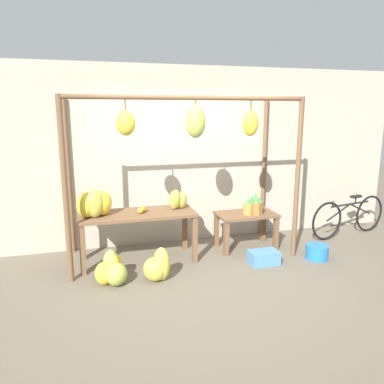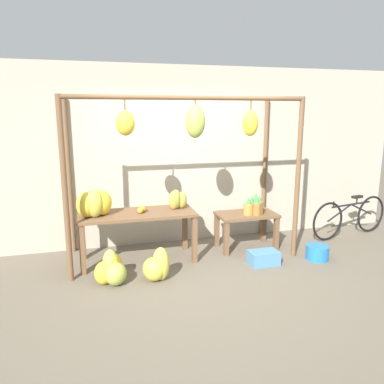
{
  "view_description": "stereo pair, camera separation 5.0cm",
  "coord_description": "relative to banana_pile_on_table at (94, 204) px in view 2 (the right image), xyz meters",
  "views": [
    {
      "loc": [
        -1.31,
        -4.18,
        2.11
      ],
      "look_at": [
        0.13,
        0.89,
        0.96
      ],
      "focal_mm": 35.0,
      "sensor_mm": 36.0,
      "label": 1
    },
    {
      "loc": [
        -1.26,
        -4.2,
        2.11
      ],
      "look_at": [
        0.13,
        0.89,
        0.96
      ],
      "focal_mm": 35.0,
      "sensor_mm": 36.0,
      "label": 2
    }
  ],
  "objects": [
    {
      "name": "ground_plane",
      "position": [
        1.25,
        -0.86,
        -0.89
      ],
      "size": [
        20.0,
        20.0,
        0.0
      ],
      "primitive_type": "plane",
      "color": "#665B4C"
    },
    {
      "name": "shop_wall_back",
      "position": [
        1.25,
        0.75,
        0.51
      ],
      "size": [
        8.0,
        0.08,
        2.8
      ],
      "color": "#B2A893",
      "rests_on": "ground_plane"
    },
    {
      "name": "stall_awning",
      "position": [
        1.25,
        -0.17,
        0.78
      ],
      "size": [
        3.23,
        1.2,
        2.3
      ],
      "color": "brown",
      "rests_on": "ground_plane"
    },
    {
      "name": "display_table_main",
      "position": [
        0.58,
        0.04,
        -0.28
      ],
      "size": [
        1.62,
        0.65,
        0.71
      ],
      "color": "brown",
      "rests_on": "ground_plane"
    },
    {
      "name": "display_table_side",
      "position": [
        2.27,
        0.1,
        -0.44
      ],
      "size": [
        0.91,
        0.53,
        0.56
      ],
      "color": "brown",
      "rests_on": "ground_plane"
    },
    {
      "name": "banana_pile_on_table",
      "position": [
        0.0,
        0.0,
        0.0
      ],
      "size": [
        0.58,
        0.44,
        0.38
      ],
      "color": "yellow",
      "rests_on": "display_table_main"
    },
    {
      "name": "orange_pile",
      "position": [
        0.65,
        0.04,
        -0.13
      ],
      "size": [
        0.14,
        0.19,
        0.09
      ],
      "color": "orange",
      "rests_on": "display_table_main"
    },
    {
      "name": "pineapple_cluster",
      "position": [
        2.37,
        0.05,
        -0.2
      ],
      "size": [
        0.32,
        0.31,
        0.31
      ],
      "color": "#B27F38",
      "rests_on": "display_table_side"
    },
    {
      "name": "banana_pile_ground_left",
      "position": [
        0.16,
        -0.57,
        -0.71
      ],
      "size": [
        0.47,
        0.53,
        0.42
      ],
      "color": "gold",
      "rests_on": "ground_plane"
    },
    {
      "name": "banana_pile_ground_right",
      "position": [
        0.73,
        -0.68,
        -0.7
      ],
      "size": [
        0.44,
        0.4,
        0.44
      ],
      "color": "gold",
      "rests_on": "ground_plane"
    },
    {
      "name": "fruit_crate_white",
      "position": [
        2.25,
        -0.57,
        -0.79
      ],
      "size": [
        0.41,
        0.26,
        0.19
      ],
      "color": "#4C84B2",
      "rests_on": "ground_plane"
    },
    {
      "name": "blue_bucket",
      "position": [
        3.09,
        -0.6,
        -0.78
      ],
      "size": [
        0.32,
        0.32,
        0.2
      ],
      "color": "blue",
      "rests_on": "ground_plane"
    },
    {
      "name": "parked_bicycle",
      "position": [
        4.22,
        0.17,
        -0.54
      ],
      "size": [
        1.66,
        0.37,
        0.7
      ],
      "color": "black",
      "rests_on": "ground_plane"
    },
    {
      "name": "papaya_pile",
      "position": [
        1.17,
        0.09,
        -0.04
      ],
      "size": [
        0.29,
        0.22,
        0.29
      ],
      "color": "#B2993D",
      "rests_on": "display_table_main"
    }
  ]
}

